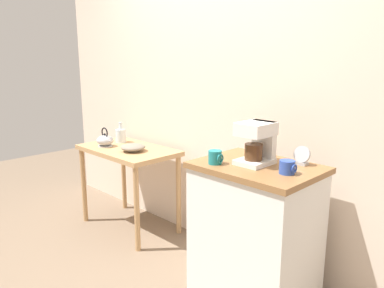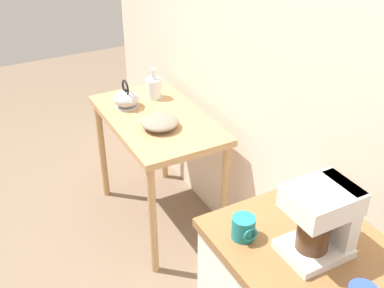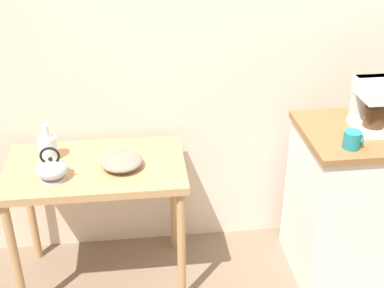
# 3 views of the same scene
# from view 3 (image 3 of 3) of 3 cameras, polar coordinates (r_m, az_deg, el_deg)

# --- Properties ---
(ground_plane) EXTENTS (8.00, 8.00, 0.00)m
(ground_plane) POSITION_cam_3_polar(r_m,az_deg,el_deg) (3.05, 5.02, -14.36)
(ground_plane) COLOR #7A6651
(back_wall) EXTENTS (4.40, 0.10, 2.80)m
(back_wall) POSITION_cam_3_polar(r_m,az_deg,el_deg) (2.78, 6.53, 14.41)
(back_wall) COLOR beige
(back_wall) RESTS_ON ground_plane
(wooden_table) EXTENTS (0.91, 0.53, 0.75)m
(wooden_table) POSITION_cam_3_polar(r_m,az_deg,el_deg) (2.67, -10.60, -4.22)
(wooden_table) COLOR tan
(wooden_table) RESTS_ON ground_plane
(kitchen_counter) EXTENTS (0.74, 0.56, 0.89)m
(kitchen_counter) POSITION_cam_3_polar(r_m,az_deg,el_deg) (2.98, 18.40, -6.09)
(kitchen_counter) COLOR white
(kitchen_counter) RESTS_ON ground_plane
(bowl_stoneware) EXTENTS (0.21, 0.21, 0.07)m
(bowl_stoneware) POSITION_cam_3_polar(r_m,az_deg,el_deg) (2.55, -7.89, -1.93)
(bowl_stoneware) COLOR gray
(bowl_stoneware) RESTS_ON wooden_table
(teakettle) EXTENTS (0.19, 0.15, 0.17)m
(teakettle) POSITION_cam_3_polar(r_m,az_deg,el_deg) (2.52, -15.38, -2.71)
(teakettle) COLOR #B2B5BA
(teakettle) RESTS_ON wooden_table
(glass_carafe_vase) EXTENTS (0.10, 0.10, 0.19)m
(glass_carafe_vase) POSITION_cam_3_polar(r_m,az_deg,el_deg) (2.69, -15.80, -0.32)
(glass_carafe_vase) COLOR silver
(glass_carafe_vase) RESTS_ON wooden_table
(coffee_maker) EXTENTS (0.18, 0.22, 0.26)m
(coffee_maker) POSITION_cam_3_polar(r_m,az_deg,el_deg) (2.71, 19.69, 4.39)
(coffee_maker) COLOR white
(coffee_maker) RESTS_ON kitchen_counter
(mug_dark_teal) EXTENTS (0.09, 0.08, 0.08)m
(mug_dark_teal) POSITION_cam_3_polar(r_m,az_deg,el_deg) (2.53, 17.52, 0.45)
(mug_dark_teal) COLOR teal
(mug_dark_teal) RESTS_ON kitchen_counter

